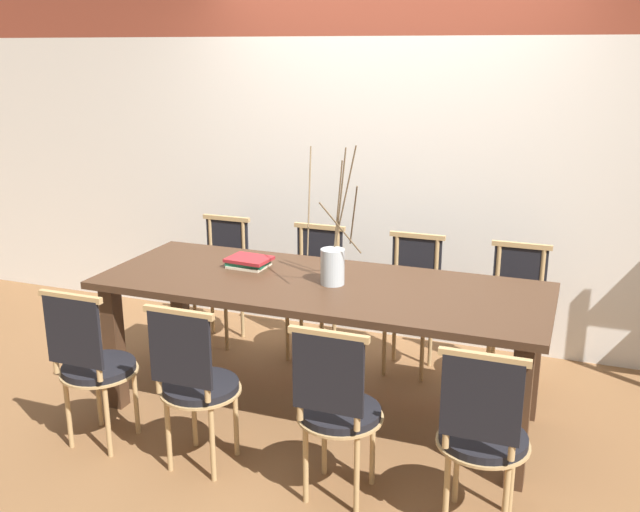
# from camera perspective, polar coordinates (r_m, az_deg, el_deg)

# --- Properties ---
(ground_plane) EXTENTS (16.00, 16.00, 0.00)m
(ground_plane) POSITION_cam_1_polar(r_m,az_deg,el_deg) (4.19, -0.00, -12.27)
(ground_plane) COLOR brown
(wall_rear) EXTENTS (12.00, 0.06, 3.20)m
(wall_rear) POSITION_cam_1_polar(r_m,az_deg,el_deg) (4.90, 5.36, 11.50)
(wall_rear) COLOR silver
(wall_rear) RESTS_ON ground_plane
(dining_table) EXTENTS (2.45, 0.92, 0.78)m
(dining_table) POSITION_cam_1_polar(r_m,az_deg,el_deg) (3.91, -0.00, -3.54)
(dining_table) COLOR #422B1C
(dining_table) RESTS_ON ground_plane
(chair_near_leftend) EXTENTS (0.40, 0.40, 0.88)m
(chair_near_leftend) POSITION_cam_1_polar(r_m,az_deg,el_deg) (3.84, -17.76, -8.04)
(chair_near_leftend) COLOR black
(chair_near_leftend) RESTS_ON ground_plane
(chair_near_left) EXTENTS (0.40, 0.40, 0.88)m
(chair_near_left) POSITION_cam_1_polar(r_m,az_deg,el_deg) (3.52, -9.95, -9.76)
(chair_near_left) COLOR black
(chair_near_left) RESTS_ON ground_plane
(chair_near_center) EXTENTS (0.40, 0.40, 0.88)m
(chair_near_center) POSITION_cam_1_polar(r_m,az_deg,el_deg) (3.24, 1.35, -11.90)
(chair_near_center) COLOR black
(chair_near_center) RESTS_ON ground_plane
(chair_near_right) EXTENTS (0.40, 0.40, 0.88)m
(chair_near_right) POSITION_cam_1_polar(r_m,az_deg,el_deg) (3.12, 12.85, -13.59)
(chair_near_right) COLOR black
(chair_near_right) RESTS_ON ground_plane
(chair_far_leftend) EXTENTS (0.40, 0.40, 0.88)m
(chair_far_leftend) POSITION_cam_1_polar(r_m,az_deg,el_deg) (5.03, -7.95, -1.55)
(chair_far_leftend) COLOR black
(chair_far_leftend) RESTS_ON ground_plane
(chair_far_left) EXTENTS (0.40, 0.40, 0.88)m
(chair_far_left) POSITION_cam_1_polar(r_m,az_deg,el_deg) (4.75, -0.52, -2.48)
(chair_far_left) COLOR black
(chair_far_left) RESTS_ON ground_plane
(chair_far_center) EXTENTS (0.40, 0.40, 0.88)m
(chair_far_center) POSITION_cam_1_polar(r_m,az_deg,el_deg) (4.57, 7.29, -3.42)
(chair_far_center) COLOR black
(chair_far_center) RESTS_ON ground_plane
(chair_far_right) EXTENTS (0.40, 0.40, 0.88)m
(chair_far_right) POSITION_cam_1_polar(r_m,az_deg,el_deg) (4.47, 15.34, -4.31)
(chair_far_right) COLOR black
(chair_far_right) RESTS_ON ground_plane
(vase_centerpiece) EXTENTS (0.33, 0.32, 0.75)m
(vase_centerpiece) POSITION_cam_1_polar(r_m,az_deg,el_deg) (3.82, 1.01, -0.62)
(vase_centerpiece) COLOR #B2BCC1
(vase_centerpiece) RESTS_ON dining_table
(book_stack) EXTENTS (0.26, 0.21, 0.06)m
(book_stack) POSITION_cam_1_polar(r_m,az_deg,el_deg) (4.17, -5.73, -0.47)
(book_stack) COLOR beige
(book_stack) RESTS_ON dining_table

